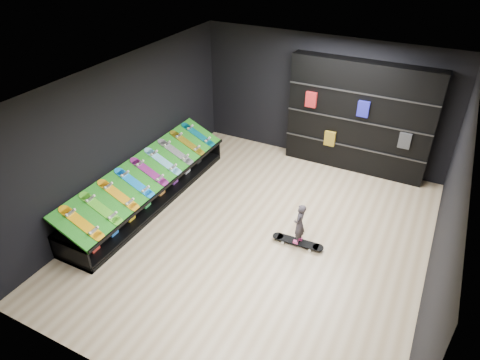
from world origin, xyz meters
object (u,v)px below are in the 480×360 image
at_px(display_rack, 150,191).
at_px(child, 299,231).
at_px(floor_skateboard, 298,243).
at_px(back_shelving, 359,118).

xyz_separation_m(display_rack, child, (3.32, 0.08, 0.08)).
bearing_deg(display_rack, floor_skateboard, 1.32).
height_order(back_shelving, floor_skateboard, back_shelving).
relative_size(display_rack, back_shelving, 1.39).
bearing_deg(floor_skateboard, display_rack, 178.75).
distance_m(display_rack, floor_skateboard, 3.32).
relative_size(back_shelving, child, 6.62).
bearing_deg(child, floor_skateboard, 180.00).
relative_size(floor_skateboard, child, 2.00).
relative_size(display_rack, child, 9.19).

